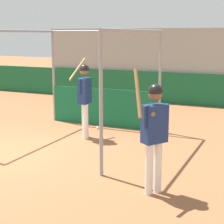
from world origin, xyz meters
name	(u,v)px	position (x,y,z in m)	size (l,w,h in m)	color
ground_plane	(9,154)	(0.00, 0.00, 0.00)	(60.00, 60.00, 0.00)	#935B38
outfield_wall	(132,86)	(0.00, 7.49, 0.59)	(24.00, 0.12, 1.18)	#196038
bleacher_section	(146,62)	(0.00, 9.15, 1.42)	(7.60, 3.20, 2.86)	#9E9E99
batting_cage	(92,88)	(0.78, 2.51, 1.20)	(3.41, 3.61, 2.72)	gray
player_batter	(84,94)	(0.92, 1.86, 1.15)	(0.51, 0.84, 2.00)	white
player_waiting	(154,128)	(3.58, -0.68, 1.12)	(0.55, 0.75, 2.08)	white
baseball	(98,128)	(0.81, 2.80, 0.04)	(0.07, 0.07, 0.07)	white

